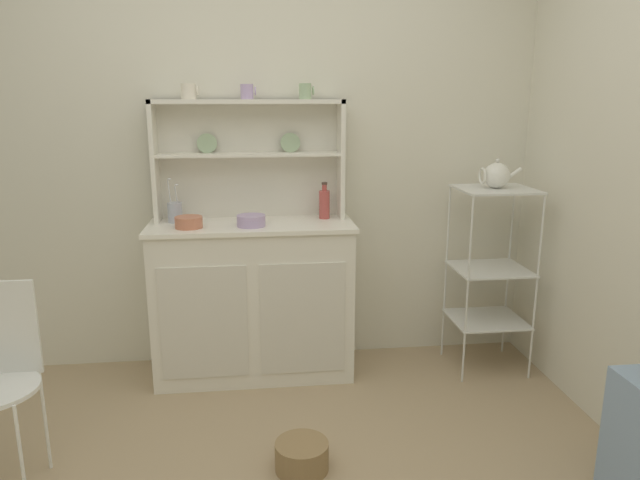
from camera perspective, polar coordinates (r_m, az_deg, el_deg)
name	(u,v)px	position (r m, az deg, el deg)	size (l,w,h in m)	color
wall_back	(260,152)	(3.41, -5.92, 8.53)	(3.84, 0.05, 2.50)	silver
hutch_cabinet	(253,298)	(3.33, -6.53, -5.65)	(1.12, 0.45, 0.89)	white
hutch_shelf_unit	(249,149)	(3.32, -6.94, 8.79)	(1.05, 0.18, 0.66)	silver
bakers_rack	(491,259)	(3.46, 16.35, -1.76)	(0.41, 0.38, 1.07)	silver
floor_basket	(302,456)	(2.66, -1.79, -20.37)	(0.23, 0.23, 0.12)	#93754C
cup_cream_0	(189,91)	(3.28, -12.72, 13.99)	(0.09, 0.08, 0.08)	silver
cup_lilac_1	(247,92)	(3.27, -7.13, 14.20)	(0.08, 0.07, 0.08)	#B79ECC
cup_sage_2	(306,91)	(3.28, -1.43, 14.33)	(0.08, 0.07, 0.08)	#9EB78E
bowl_mixing_large	(189,222)	(3.15, -12.71, 1.71)	(0.15, 0.15, 0.06)	#C67556
bowl_floral_medium	(251,221)	(3.14, -6.75, 1.89)	(0.15, 0.15, 0.06)	#B79ECC
jam_bottle	(324,203)	(3.31, 0.43, 3.59)	(0.06, 0.06, 0.21)	#B74C47
utensil_jar	(175,212)	(3.30, -13.99, 2.68)	(0.08, 0.08, 0.25)	#B2B7C6
porcelain_teapot	(496,175)	(3.37, 16.87, 6.07)	(0.23, 0.14, 0.16)	white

